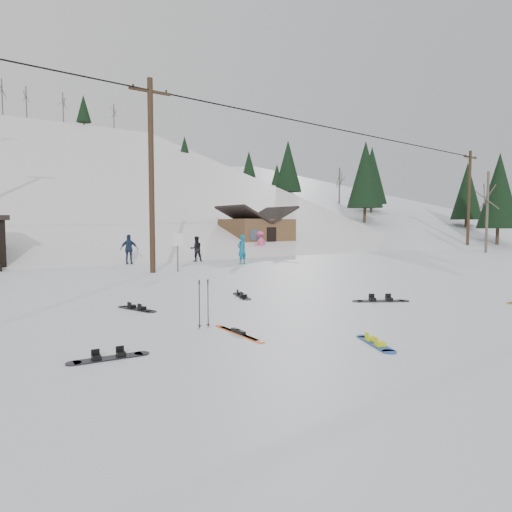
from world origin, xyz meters
TOP-DOWN VIEW (x-y plane):
  - ground at (0.00, 0.00)m, footprint 200.00×200.00m
  - ski_slope at (0.00, 55.00)m, footprint 60.00×85.24m
  - ridge_right at (38.00, 50.00)m, footprint 45.66×93.98m
  - treeline_right at (36.00, 42.00)m, footprint 20.00×60.00m
  - utility_pole at (2.00, 14.00)m, footprint 2.00×0.26m
  - utility_pole_right at (34.00, 17.00)m, footprint 2.00×0.26m
  - trail_sign at (3.10, 13.58)m, footprint 0.50×0.09m
  - cabin at (15.00, 24.00)m, footprint 5.39×4.40m
  - hero_snowboard at (0.48, -0.68)m, footprint 0.72×1.29m
  - hero_skis at (-1.22, 1.50)m, footprint 0.15×1.81m
  - ski_poles at (-1.52, 2.44)m, footprint 0.29×0.08m
  - board_scatter_a at (-3.98, 1.28)m, footprint 1.39×0.36m
  - board_scatter_b at (-1.98, 5.36)m, footprint 0.63×1.40m
  - board_scatter_d at (4.41, 2.46)m, footprint 1.49×1.06m
  - board_scatter_f at (1.53, 5.58)m, footprint 0.68×1.45m
  - skier_teal at (7.93, 15.36)m, footprint 0.70×0.55m
  - skier_dark at (6.71, 18.65)m, footprint 0.86×0.74m
  - skier_pink at (13.43, 21.27)m, footprint 1.25×0.87m
  - skier_navy at (2.64, 19.04)m, footprint 1.08×0.82m

SIDE VIEW (x-z plane):
  - ski_slope at x=0.00m, z-range -44.99..20.99m
  - ridge_right at x=38.00m, z-range -38.30..16.30m
  - ground at x=0.00m, z-range 0.00..0.00m
  - treeline_right at x=36.00m, z-range -5.00..5.00m
  - hero_snowboard at x=0.48m, z-range -0.02..0.07m
  - board_scatter_a at x=-3.98m, z-range -0.02..0.07m
  - board_scatter_b at x=-1.98m, z-range -0.02..0.08m
  - hero_skis at x=-1.22m, z-range -0.02..0.07m
  - board_scatter_f at x=1.53m, z-range -0.03..0.08m
  - board_scatter_d at x=4.41m, z-range -0.03..0.09m
  - ski_poles at x=-1.52m, z-range 0.01..1.08m
  - skier_dark at x=6.71m, z-range 0.00..1.54m
  - skier_teal at x=7.93m, z-range 0.00..1.69m
  - skier_navy at x=2.64m, z-range 0.00..1.70m
  - skier_pink at x=13.43m, z-range 0.00..1.78m
  - trail_sign at x=3.10m, z-range 0.35..2.20m
  - cabin at x=15.00m, z-range -0.40..3.37m
  - utility_pole at x=2.00m, z-range 0.18..9.18m
  - utility_pole_right at x=34.00m, z-range 0.18..9.18m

